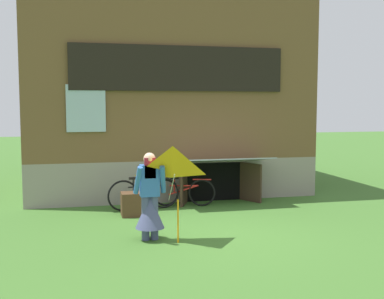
% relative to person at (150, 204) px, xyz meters
% --- Properties ---
extents(ground_plane, '(60.00, 60.00, 0.00)m').
position_rel_person_xyz_m(ground_plane, '(1.20, 0.16, -0.66)').
color(ground_plane, '#3D6B28').
extents(log_house, '(7.38, 6.37, 5.34)m').
position_rel_person_xyz_m(log_house, '(1.20, 5.79, 2.01)').
color(log_house, gray).
rests_on(log_house, ground_plane).
extents(person, '(0.61, 0.52, 1.57)m').
position_rel_person_xyz_m(person, '(0.00, 0.00, 0.00)').
color(person, '#474C75').
rests_on(person, ground_plane).
extents(kite, '(0.99, 0.95, 1.63)m').
position_rel_person_xyz_m(kite, '(0.32, -0.53, 0.64)').
color(kite, orange).
rests_on(kite, ground_plane).
extents(bicycle_red, '(1.48, 0.46, 0.70)m').
position_rel_person_xyz_m(bicycle_red, '(1.20, 2.69, -0.32)').
color(bicycle_red, black).
rests_on(bicycle_red, ground_plane).
extents(bicycle_black, '(1.68, 0.25, 0.77)m').
position_rel_person_xyz_m(bicycle_black, '(0.22, 2.50, -0.29)').
color(bicycle_black, black).
rests_on(bicycle_black, ground_plane).
extents(wooden_crate, '(0.50, 0.43, 0.51)m').
position_rel_person_xyz_m(wooden_crate, '(-0.09, 1.95, -0.40)').
color(wooden_crate, '#4C331E').
rests_on(wooden_crate, ground_plane).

